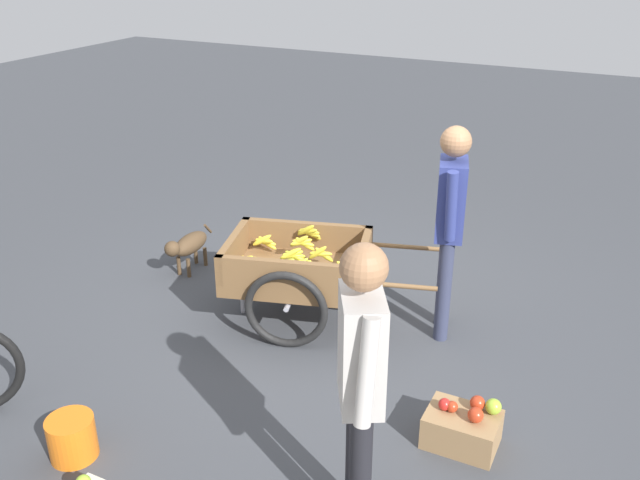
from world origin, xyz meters
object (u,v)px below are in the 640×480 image
Objects in this scene: fruit_cart at (298,270)px; vendor_person at (450,214)px; mixed_fruit_crate at (463,427)px; plastic_bucket at (72,438)px; bystander_person at (361,370)px; dog at (188,245)px.

vendor_person reaches higher than fruit_cart.
plastic_bucket is at bearing 28.73° from mixed_fruit_crate.
mixed_fruit_crate is at bearing -110.40° from bystander_person.
bystander_person is (-2.58, 2.07, 0.73)m from dog.
vendor_person is at bearing -84.96° from bystander_person.
plastic_bucket is (0.46, 2.04, -0.31)m from fruit_cart.
mixed_fruit_crate is (-0.51, 1.22, -0.87)m from vendor_person.
dog is at bearing -12.69° from fruit_cart.
mixed_fruit_crate is at bearing 151.00° from fruit_cart.
vendor_person is at bearing -179.30° from dog.
bystander_person is at bearing 69.60° from mixed_fruit_crate.
dog is 0.41× the size of bystander_person.
bystander_person is (-0.19, 2.10, 0.00)m from vendor_person.
dog reaches higher than mixed_fruit_crate.
vendor_person is 2.11m from bystander_person.
plastic_bucket is 0.17× the size of bystander_person.
vendor_person is 2.96m from plastic_bucket.
vendor_person is at bearing -123.59° from plastic_bucket.
dog is at bearing 0.70° from vendor_person.
mixed_fruit_crate is (-2.91, 1.19, -0.14)m from dog.
fruit_cart is 1.08× the size of vendor_person.
dog is 3.14m from mixed_fruit_crate.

